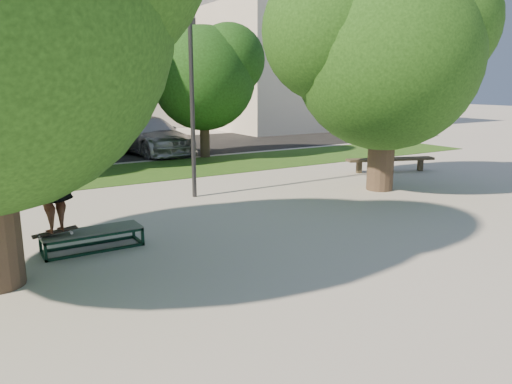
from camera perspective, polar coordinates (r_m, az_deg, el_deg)
ground at (r=9.12m, az=0.58°, el=-7.28°), size 120.00×120.00×0.00m
grass_strip at (r=17.92m, az=-13.09°, el=2.25°), size 30.00×4.00×0.02m
asphalt_strip at (r=23.90m, az=-20.45°, el=4.26°), size 40.00×8.00×0.01m
tree_right at (r=14.78m, az=14.27°, el=16.01°), size 6.24×5.33×6.51m
bg_tree_mid at (r=19.67m, az=-22.12°, el=14.29°), size 5.76×4.92×6.24m
bg_tree_right at (r=20.88m, az=-6.29°, el=13.49°), size 5.04×4.31×5.43m
lamppost at (r=13.47m, az=-7.38°, el=12.65°), size 0.25×0.15×6.11m
side_building at (r=36.97m, az=6.11°, el=13.79°), size 15.00×10.00×8.00m
grind_box at (r=9.89m, az=-18.17°, el=-5.18°), size 1.80×0.60×0.38m
skater_rig at (r=9.49m, az=-22.45°, el=1.10°), size 2.33×1.19×1.91m
bench at (r=18.10m, az=15.11°, el=3.52°), size 3.13×1.48×0.49m
car_dark at (r=22.14m, az=-26.53°, el=4.99°), size 1.82×4.41×1.42m
car_grey at (r=24.42m, az=-17.44°, el=6.30°), size 2.80×5.29×1.42m
car_silver_b at (r=22.65m, az=-12.27°, el=6.37°), size 3.05×5.78×1.60m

